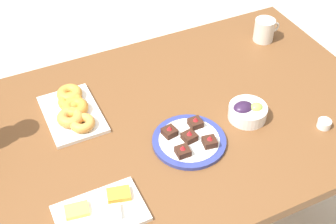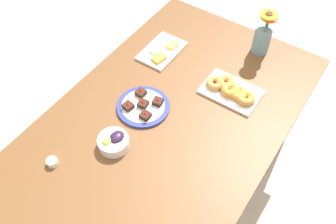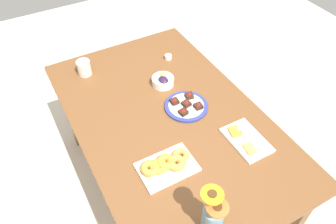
{
  "view_description": "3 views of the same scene",
  "coord_description": "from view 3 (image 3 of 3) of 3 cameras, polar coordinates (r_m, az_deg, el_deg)",
  "views": [
    {
      "loc": [
        -0.52,
        -1.09,
        1.89
      ],
      "look_at": [
        0.0,
        0.0,
        0.78
      ],
      "focal_mm": 50.0,
      "sensor_mm": 36.0,
      "label": 1
    },
    {
      "loc": [
        0.88,
        0.59,
        2.12
      ],
      "look_at": [
        0.0,
        0.0,
        0.78
      ],
      "focal_mm": 40.0,
      "sensor_mm": 36.0,
      "label": 2
    },
    {
      "loc": [
        -1.11,
        0.61,
        2.08
      ],
      "look_at": [
        0.0,
        0.0,
        0.78
      ],
      "focal_mm": 35.0,
      "sensor_mm": 36.0,
      "label": 3
    }
  ],
  "objects": [
    {
      "name": "croissant_platter",
      "position": [
        1.61,
        -0.29,
        -9.13
      ],
      "size": [
        0.19,
        0.29,
        0.05
      ],
      "color": "white",
      "rests_on": "dining_table"
    },
    {
      "name": "dining_table",
      "position": [
        1.91,
        0.0,
        -2.62
      ],
      "size": [
        1.6,
        1.0,
        0.74
      ],
      "color": "brown",
      "rests_on": "ground_plane"
    },
    {
      "name": "ground_plane",
      "position": [
        2.44,
        0.0,
        -12.9
      ],
      "size": [
        6.0,
        6.0,
        0.0
      ],
      "primitive_type": "plane",
      "color": "beige"
    },
    {
      "name": "coffee_mug",
      "position": [
        2.17,
        -14.42,
        7.51
      ],
      "size": [
        0.12,
        0.09,
        0.1
      ],
      "color": "beige",
      "rests_on": "dining_table"
    },
    {
      "name": "jam_cup_honey",
      "position": [
        2.25,
        0.04,
        9.6
      ],
      "size": [
        0.05,
        0.05,
        0.03
      ],
      "color": "white",
      "rests_on": "dining_table"
    },
    {
      "name": "flower_vase",
      "position": [
        1.41,
        7.77,
        -17.73
      ],
      "size": [
        0.13,
        0.1,
        0.26
      ],
      "color": "#6B939E",
      "rests_on": "dining_table"
    },
    {
      "name": "cheese_platter",
      "position": [
        1.77,
        13.4,
        -4.68
      ],
      "size": [
        0.26,
        0.17,
        0.03
      ],
      "color": "white",
      "rests_on": "dining_table"
    },
    {
      "name": "dessert_plate",
      "position": [
        1.9,
        3.19,
        1.07
      ],
      "size": [
        0.25,
        0.25,
        0.05
      ],
      "color": "navy",
      "rests_on": "dining_table"
    },
    {
      "name": "grape_bowl",
      "position": [
        2.03,
        -0.88,
        5.47
      ],
      "size": [
        0.14,
        0.14,
        0.07
      ],
      "color": "white",
      "rests_on": "dining_table"
    }
  ]
}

